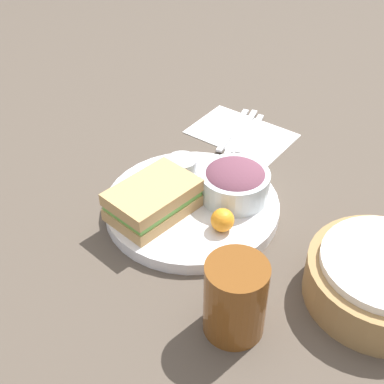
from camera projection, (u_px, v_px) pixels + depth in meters
The scene contains 12 objects.
ground_plane at pixel (192, 211), 0.90m from camera, with size 4.00×4.00×0.00m, color #4C4238.
plate at pixel (192, 206), 0.90m from camera, with size 0.29×0.29×0.02m, color silver.
sandwich at pixel (153, 200), 0.85m from camera, with size 0.15×0.11×0.05m.
salad_bowl at pixel (235, 182), 0.88m from camera, with size 0.12×0.12×0.06m.
dressing_cup at pixel (182, 167), 0.94m from camera, with size 0.05×0.05×0.03m, color #B7B7BC.
orange_wedge at pixel (223, 220), 0.82m from camera, with size 0.04×0.04×0.04m, color orange.
drink_glass at pixel (235, 298), 0.68m from camera, with size 0.08×0.08×0.11m, color brown.
bread_basket at pixel (382, 279), 0.74m from camera, with size 0.21×0.21×0.07m.
napkin at pixel (241, 133), 1.09m from camera, with size 0.13×0.20×0.00m, color white.
fork at pixel (233, 130), 1.09m from camera, with size 0.17×0.01×0.01m, color silver.
knife at pixel (242, 131), 1.08m from camera, with size 0.18×0.01×0.01m, color silver.
spoon at pixel (250, 133), 1.08m from camera, with size 0.15×0.01×0.01m, color silver.
Camera 1 is at (0.55, 0.41, 0.59)m, focal length 50.00 mm.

